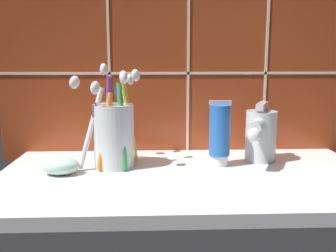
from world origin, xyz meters
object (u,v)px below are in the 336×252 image
toothbrush_cup (114,132)px  toothpaste_tube (220,134)px  soap_bar (61,166)px  sink_faucet (260,134)px

toothbrush_cup → toothpaste_tube: bearing=-0.3°
toothbrush_cup → soap_bar: bearing=-153.1°
toothbrush_cup → toothpaste_tube: 18.97cm
toothpaste_tube → soap_bar: toothpaste_tube is taller
toothpaste_tube → sink_faucet: 8.31cm
toothpaste_tube → sink_faucet: size_ratio=1.04×
toothbrush_cup → soap_bar: toothbrush_cup is taller
toothpaste_tube → soap_bar: size_ratio=1.88×
toothpaste_tube → soap_bar: bearing=-171.2°
sink_faucet → soap_bar: (-35.57, -6.42, -3.87)cm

